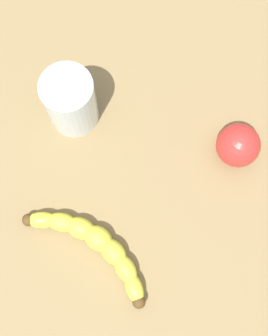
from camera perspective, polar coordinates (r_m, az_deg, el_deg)
The scene contains 4 objects.
wooden_tabletop at distance 74.16cm, azimuth 1.17°, elevation -3.19°, with size 120.00×120.00×3.00cm, color olive.
banana at distance 69.89cm, azimuth -5.09°, elevation -9.59°, with size 22.37×9.61×3.61cm.
smoothie_glass at distance 72.30cm, azimuth -7.69°, elevation 8.39°, with size 8.09×8.09×11.19cm.
apple_fruit at distance 72.83cm, azimuth 12.98°, elevation 2.81°, with size 6.98×6.98×6.98cm, color red.
Camera 1 is at (-10.15, 10.81, 74.16)cm, focal length 48.38 mm.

